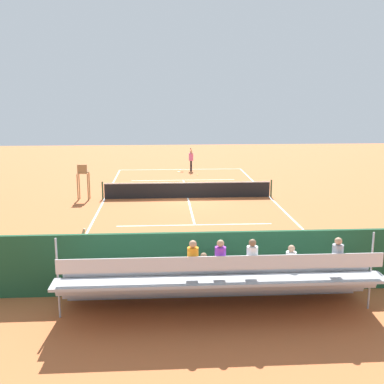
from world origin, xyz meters
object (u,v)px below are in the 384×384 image
at_px(courtside_bench, 297,265).
at_px(line_judge, 82,257).
at_px(umpire_chair, 83,178).
at_px(equipment_bag, 246,278).
at_px(tennis_player, 191,159).
at_px(tennis_net, 188,190).
at_px(bleacher_stand, 220,280).
at_px(tennis_ball_near, 198,175).
at_px(tennis_racket, 179,172).

xyz_separation_m(courtside_bench, line_judge, (7.14, 0.03, 0.46)).
xyz_separation_m(umpire_chair, equipment_bag, (-7.43, 13.27, -1.13)).
relative_size(tennis_player, line_judge, 1.00).
distance_m(tennis_net, tennis_player, 10.22).
distance_m(bleacher_stand, tennis_ball_near, 23.48).
xyz_separation_m(tennis_net, tennis_ball_near, (-1.19, -8.03, -0.47)).
relative_size(courtside_bench, tennis_ball_near, 27.27).
distance_m(courtside_bench, line_judge, 7.16).
height_order(bleacher_stand, umpire_chair, bleacher_stand).
bearing_deg(tennis_ball_near, tennis_player, -80.23).
xyz_separation_m(bleacher_stand, tennis_racket, (0.25, -25.11, -0.94)).
xyz_separation_m(tennis_net, courtside_bench, (-2.96, 13.27, 0.06)).
relative_size(umpire_chair, tennis_racket, 3.74).
distance_m(tennis_player, tennis_racket, 1.48).
relative_size(tennis_net, tennis_ball_near, 156.06).
bearing_deg(tennis_net, umpire_chair, 1.17).
bearing_deg(courtside_bench, tennis_ball_near, -85.25).
relative_size(tennis_racket, line_judge, 0.30).
distance_m(bleacher_stand, courtside_bench, 3.60).
bearing_deg(umpire_chair, tennis_ball_near, -132.17).
bearing_deg(tennis_racket, equipment_bag, 93.45).
bearing_deg(bleacher_stand, equipment_bag, -119.75).
xyz_separation_m(umpire_chair, tennis_racket, (-6.03, -9.84, -1.30)).
distance_m(tennis_net, tennis_ball_near, 8.13).
bearing_deg(tennis_player, equipment_bag, 90.98).
relative_size(tennis_ball_near, line_judge, 0.03).
bearing_deg(line_judge, tennis_ball_near, -104.14).
height_order(umpire_chair, tennis_ball_near, umpire_chair).
height_order(tennis_player, line_judge, same).
xyz_separation_m(courtside_bench, tennis_ball_near, (1.77, -21.30, -0.53)).
relative_size(tennis_racket, tennis_ball_near, 8.66).
bearing_deg(tennis_player, umpire_chair, 55.71).
relative_size(tennis_net, line_judge, 5.35).
bearing_deg(tennis_ball_near, umpire_chair, 47.83).
distance_m(umpire_chair, tennis_racket, 11.61).
relative_size(equipment_bag, tennis_ball_near, 13.64).
bearing_deg(line_judge, tennis_player, -102.03).
height_order(bleacher_stand, tennis_racket, bleacher_stand).
xyz_separation_m(umpire_chair, line_judge, (-2.02, 13.18, -0.30)).
bearing_deg(tennis_ball_near, tennis_net, 81.56).
relative_size(equipment_bag, tennis_player, 0.47).
xyz_separation_m(equipment_bag, tennis_racket, (1.39, -23.11, -0.16)).
bearing_deg(tennis_net, tennis_ball_near, -98.44).
height_order(tennis_net, courtside_bench, tennis_net).
relative_size(tennis_net, bleacher_stand, 1.14).
distance_m(umpire_chair, tennis_ball_near, 11.08).
bearing_deg(tennis_player, bleacher_stand, 88.35).
bearing_deg(umpire_chair, line_judge, 98.71).
distance_m(tennis_net, bleacher_stand, 15.41).
bearing_deg(umpire_chair, courtside_bench, 124.88).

